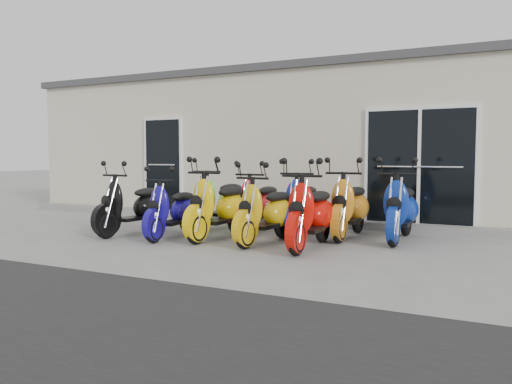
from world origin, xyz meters
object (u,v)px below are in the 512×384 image
scooter_front_black (133,197)px  scooter_back_green (220,193)px  scooter_back_yellow (350,197)px  scooter_back_red (259,196)px  scooter_front_orange_a (219,198)px  scooter_front_red (311,203)px  scooter_front_orange_b (266,203)px  scooter_back_blue (303,196)px  scooter_front_blue (172,202)px  scooter_back_extra (401,199)px

scooter_front_black → scooter_back_green: scooter_back_green is taller
scooter_back_green → scooter_back_yellow: 2.57m
scooter_back_green → scooter_back_red: 0.83m
scooter_front_orange_a → scooter_front_red: size_ratio=1.01×
scooter_front_black → scooter_front_orange_a: (1.63, 0.24, 0.04)m
scooter_front_orange_b → scooter_back_blue: (0.18, 1.17, 0.02)m
scooter_front_orange_a → scooter_back_yellow: scooter_front_orange_a is taller
scooter_back_red → scooter_front_blue: bearing=-125.1°
scooter_front_orange_b → scooter_back_red: (-0.69, 1.20, 0.00)m
scooter_front_orange_a → scooter_front_blue: bearing=-157.0°
scooter_front_orange_a → scooter_front_orange_b: 0.92m
scooter_front_orange_b → scooter_back_extra: (1.90, 1.15, 0.04)m
scooter_front_red → scooter_back_yellow: size_ratio=0.99×
scooter_front_orange_a → scooter_front_orange_b: bearing=-2.1°
scooter_front_blue → scooter_back_red: (0.97, 1.40, 0.04)m
scooter_front_orange_a → scooter_front_black: bearing=-169.1°
scooter_back_green → scooter_back_extra: scooter_back_extra is taller
scooter_front_orange_a → scooter_back_yellow: 2.24m
scooter_back_red → scooter_front_red: bearing=-41.8°
scooter_front_black → scooter_back_extra: size_ratio=0.95×
scooter_front_orange_b → scooter_back_green: size_ratio=0.95×
scooter_front_blue → scooter_front_orange_b: scooter_front_orange_b is taller
scooter_front_black → scooter_back_yellow: bearing=26.4°
scooter_front_orange_b → scooter_back_yellow: (1.05, 1.15, 0.04)m
scooter_back_yellow → scooter_front_orange_b: bearing=-132.7°
scooter_back_extra → scooter_front_orange_a: bearing=-159.4°
scooter_front_orange_a → scooter_front_orange_b: (0.91, -0.07, -0.04)m
scooter_back_green → scooter_back_blue: scooter_back_green is taller
scooter_front_orange_b → scooter_back_yellow: bearing=53.9°
scooter_front_black → scooter_back_yellow: 3.82m
scooter_front_orange_a → scooter_front_orange_b: scooter_front_orange_a is taller
scooter_front_black → scooter_back_blue: size_ratio=0.97×
scooter_back_green → scooter_front_orange_b: bearing=-33.5°
scooter_back_blue → scooter_back_yellow: 0.86m
scooter_back_red → scooter_back_yellow: bearing=-1.9°
scooter_front_orange_b → scooter_back_blue: bearing=87.3°
scooter_front_red → scooter_back_extra: size_ratio=0.99×
scooter_front_orange_b → scooter_front_blue: bearing=-166.7°
scooter_front_blue → scooter_front_orange_b: (1.66, 0.21, 0.04)m
scooter_front_black → scooter_front_red: scooter_front_red is taller
scooter_front_blue → scooter_back_blue: scooter_back_blue is taller
scooter_back_yellow → scooter_back_extra: same height
scooter_front_black → scooter_back_green: (1.02, 1.33, 0.03)m
scooter_front_orange_a → scooter_back_blue: size_ratio=1.03×
scooter_front_orange_b → scooter_back_extra: 2.22m
scooter_front_blue → scooter_front_orange_b: 1.67m
scooter_back_green → scooter_back_extra: size_ratio=0.99×
scooter_back_blue → scooter_front_red: bearing=-70.4°
scooter_front_blue → scooter_front_black: bearing=173.3°
scooter_back_yellow → scooter_back_blue: bearing=178.3°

